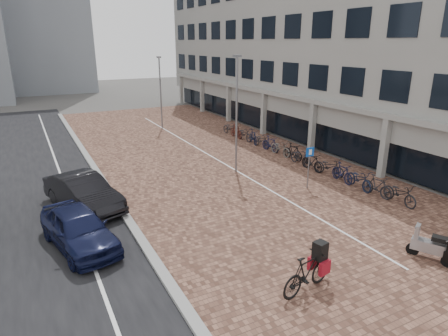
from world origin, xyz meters
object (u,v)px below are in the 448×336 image
car_dark (83,192)px  hero_bike (307,272)px  scooter_front (435,245)px  car_navy (78,228)px  parking_sign (309,162)px

car_dark → hero_bike: 10.72m
hero_bike → scooter_front: (5.00, -0.65, -0.05)m
car_navy → hero_bike: size_ratio=2.05×
car_navy → car_dark: 3.60m
hero_bike → parking_sign: bearing=-50.9°
scooter_front → car_dark: bearing=106.9°
scooter_front → parking_sign: size_ratio=0.80×
car_dark → hero_bike: bearing=-81.0°
hero_bike → car_dark: bearing=16.2°
scooter_front → hero_bike: bearing=144.9°
hero_bike → parking_sign: (5.56, 6.79, 0.80)m
hero_bike → scooter_front: 5.04m
hero_bike → scooter_front: hero_bike is taller
parking_sign → car_navy: bearing=-172.9°
car_navy → scooter_front: bearing=-44.1°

